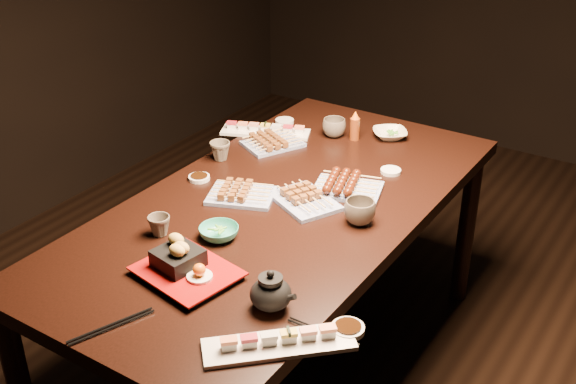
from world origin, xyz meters
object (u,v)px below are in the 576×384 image
(edamame_bowl_cream, at_px, (390,134))
(teapot, at_px, (271,290))
(dining_table, at_px, (280,293))
(yakitori_plate_left, at_px, (273,139))
(tempura_tray, at_px, (186,262))
(teacup_near_left, at_px, (159,226))
(teacup_far_right, at_px, (334,128))
(sushi_platter_near, at_px, (279,339))
(teacup_far_left, at_px, (220,151))
(sushi_platter_far, at_px, (265,128))
(condiment_bottle, at_px, (355,125))
(yakitori_plate_right, at_px, (305,196))
(yakitori_plate_center, at_px, (241,190))
(edamame_bowl_green, at_px, (219,233))
(teacup_mid_right, at_px, (360,212))

(edamame_bowl_cream, relative_size, teapot, 1.01)
(dining_table, distance_m, yakitori_plate_left, 0.62)
(yakitori_plate_left, xyz_separation_m, edamame_bowl_cream, (0.35, 0.32, -0.01))
(tempura_tray, height_order, teacup_near_left, tempura_tray)
(teacup_near_left, xyz_separation_m, teacup_far_right, (0.07, 0.96, 0.00))
(sushi_platter_near, bearing_deg, teacup_far_left, 91.39)
(teacup_near_left, bearing_deg, sushi_platter_far, 101.92)
(edamame_bowl_cream, bearing_deg, dining_table, -95.66)
(sushi_platter_near, bearing_deg, condiment_bottle, 66.24)
(yakitori_plate_right, bearing_deg, yakitori_plate_center, -131.33)
(yakitori_plate_right, xyz_separation_m, teacup_far_left, (-0.45, 0.12, 0.01))
(sushi_platter_far, bearing_deg, yakitori_plate_center, 92.67)
(edamame_bowl_green, distance_m, teapot, 0.39)
(edamame_bowl_green, height_order, condiment_bottle, condiment_bottle)
(yakitori_plate_right, bearing_deg, dining_table, -121.64)
(edamame_bowl_cream, height_order, tempura_tray, tempura_tray)
(edamame_bowl_green, height_order, teacup_far_right, teacup_far_right)
(condiment_bottle, bearing_deg, sushi_platter_far, -156.08)
(sushi_platter_far, relative_size, teacup_far_right, 3.81)
(teapot, relative_size, condiment_bottle, 1.10)
(teacup_far_right, bearing_deg, teacup_far_left, -120.34)
(sushi_platter_far, bearing_deg, edamame_bowl_cream, -175.24)
(dining_table, distance_m, yakitori_plate_right, 0.41)
(edamame_bowl_green, xyz_separation_m, teacup_mid_right, (0.32, 0.32, 0.02))
(yakitori_plate_left, bearing_deg, edamame_bowl_green, -132.95)
(dining_table, height_order, yakitori_plate_center, yakitori_plate_center)
(yakitori_plate_left, height_order, condiment_bottle, condiment_bottle)
(yakitori_plate_left, xyz_separation_m, teacup_near_left, (0.08, -0.75, 0.01))
(sushi_platter_near, height_order, sushi_platter_far, sushi_platter_near)
(teacup_far_right, bearing_deg, teacup_near_left, -94.32)
(sushi_platter_far, xyz_separation_m, teapot, (0.68, -0.95, 0.03))
(tempura_tray, height_order, teacup_mid_right, tempura_tray)
(sushi_platter_far, xyz_separation_m, condiment_bottle, (0.33, 0.15, 0.04))
(teacup_near_left, bearing_deg, teacup_far_left, 108.33)
(edamame_bowl_green, bearing_deg, teacup_near_left, -152.83)
(yakitori_plate_right, relative_size, teacup_mid_right, 2.27)
(teacup_mid_right, xyz_separation_m, teacup_far_right, (-0.42, 0.56, -0.00))
(yakitori_plate_center, distance_m, teacup_far_left, 0.32)
(edamame_bowl_cream, bearing_deg, yakitori_plate_center, -105.23)
(teacup_mid_right, xyz_separation_m, teacup_far_left, (-0.67, 0.13, -0.00))
(dining_table, xyz_separation_m, yakitori_plate_right, (0.07, 0.04, 0.40))
(teacup_near_left, bearing_deg, yakitori_plate_left, 96.34)
(dining_table, relative_size, edamame_bowl_cream, 13.32)
(dining_table, relative_size, tempura_tray, 6.51)
(yakitori_plate_center, height_order, edamame_bowl_green, yakitori_plate_center)
(edamame_bowl_cream, height_order, teacup_far_left, teacup_far_left)
(yakitori_plate_center, bearing_deg, teapot, -68.56)
(yakitori_plate_right, height_order, teacup_near_left, teacup_near_left)
(sushi_platter_far, bearing_deg, sushi_platter_near, 102.65)
(tempura_tray, distance_m, condiment_bottle, 1.11)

